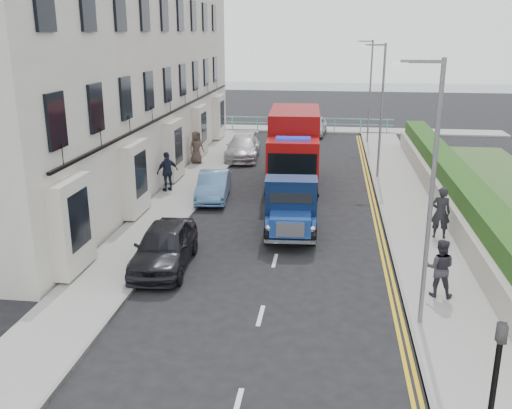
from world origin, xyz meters
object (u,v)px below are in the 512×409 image
lamp_near (428,182)px  lamp_mid (380,103)px  bedford_lorry (291,210)px  lamp_far (369,86)px  parked_car_front (164,246)px  red_lorry (294,146)px  pedestrian_east_near (441,213)px

lamp_near → lamp_mid: bearing=90.0°
lamp_near → bedford_lorry: lamp_near is taller
lamp_mid → lamp_far: same height
lamp_far → parked_car_front: 24.50m
lamp_mid → parked_car_front: bearing=-120.9°
lamp_near → bedford_lorry: (-3.83, 6.52, -2.94)m
lamp_mid → parked_car_front: (-7.78, -13.00, -3.26)m
bedford_lorry → red_lorry: 7.79m
lamp_far → bedford_lorry: (-3.83, -19.48, -2.94)m
lamp_mid → pedestrian_east_near: lamp_mid is taller
lamp_near → lamp_far: (0.00, 26.00, 0.00)m
lamp_near → red_lorry: (-4.25, 14.23, -2.01)m
lamp_mid → bedford_lorry: lamp_mid is taller
lamp_mid → bedford_lorry: size_ratio=1.41×
lamp_far → pedestrian_east_near: lamp_far is taller
lamp_near → red_lorry: 14.99m
lamp_near → lamp_mid: (0.00, 16.00, 0.00)m
pedestrian_east_near → red_lorry: bearing=-47.4°
lamp_near → bedford_lorry: 8.11m
lamp_mid → lamp_far: bearing=90.0°
red_lorry → parked_car_front: bearing=-110.1°
lamp_mid → lamp_far: (0.00, 10.00, 0.00)m
bedford_lorry → red_lorry: size_ratio=0.69×
bedford_lorry → pedestrian_east_near: 5.58m
lamp_far → bedford_lorry: size_ratio=1.41×
lamp_mid → parked_car_front: lamp_mid is taller
bedford_lorry → pedestrian_east_near: (5.57, 0.27, 0.04)m
lamp_near → red_lorry: size_ratio=0.97×
lamp_far → parked_car_front: lamp_far is taller
lamp_near → lamp_far: 26.00m
bedford_lorry → red_lorry: red_lorry is taller
lamp_far → red_lorry: size_ratio=0.97×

